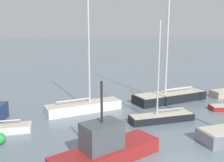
{
  "coord_description": "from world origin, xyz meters",
  "views": [
    {
      "loc": [
        -7.17,
        -8.99,
        6.63
      ],
      "look_at": [
        0.0,
        13.06,
        2.06
      ],
      "focal_mm": 39.85,
      "sensor_mm": 36.0,
      "label": 1
    }
  ],
  "objects_px": {
    "sailboat_1": "(162,116)",
    "channel_buoy_1": "(0,139)",
    "sailboat_7": "(84,105)",
    "fishing_boat_0": "(105,149)",
    "sailboat_3": "(170,95)"
  },
  "relations": [
    {
      "from": "sailboat_1",
      "to": "channel_buoy_1",
      "type": "height_order",
      "value": "sailboat_1"
    },
    {
      "from": "sailboat_1",
      "to": "sailboat_3",
      "type": "relative_size",
      "value": 0.52
    },
    {
      "from": "sailboat_7",
      "to": "fishing_boat_0",
      "type": "distance_m",
      "value": 8.62
    },
    {
      "from": "sailboat_3",
      "to": "sailboat_1",
      "type": "bearing_deg",
      "value": 44.73
    },
    {
      "from": "sailboat_7",
      "to": "fishing_boat_0",
      "type": "xyz_separation_m",
      "value": [
        -0.68,
        -8.59,
        0.19
      ]
    },
    {
      "from": "sailboat_1",
      "to": "sailboat_3",
      "type": "xyz_separation_m",
      "value": [
        3.53,
        4.72,
        0.25
      ]
    },
    {
      "from": "sailboat_3",
      "to": "channel_buoy_1",
      "type": "bearing_deg",
      "value": 10.96
    },
    {
      "from": "sailboat_7",
      "to": "fishing_boat_0",
      "type": "relative_size",
      "value": 1.8
    },
    {
      "from": "sailboat_1",
      "to": "sailboat_7",
      "type": "bearing_deg",
      "value": -37.88
    },
    {
      "from": "sailboat_1",
      "to": "fishing_boat_0",
      "type": "bearing_deg",
      "value": 39.12
    },
    {
      "from": "channel_buoy_1",
      "to": "sailboat_3",
      "type": "bearing_deg",
      "value": 19.43
    },
    {
      "from": "sailboat_3",
      "to": "sailboat_7",
      "type": "xyz_separation_m",
      "value": [
        -8.6,
        -0.6,
        -0.08
      ]
    },
    {
      "from": "sailboat_7",
      "to": "sailboat_3",
      "type": "bearing_deg",
      "value": -4.46
    },
    {
      "from": "sailboat_1",
      "to": "channel_buoy_1",
      "type": "distance_m",
      "value": 11.19
    },
    {
      "from": "sailboat_1",
      "to": "sailboat_3",
      "type": "distance_m",
      "value": 5.9
    }
  ]
}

